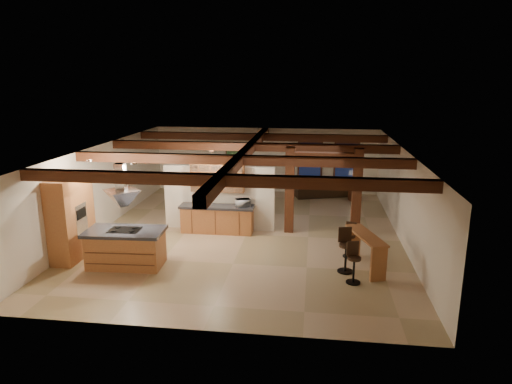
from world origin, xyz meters
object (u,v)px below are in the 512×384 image
dining_table (246,206)px  sofa (321,189)px  bar_counter (365,245)px  kitchen_island (126,248)px

dining_table → sofa: 4.17m
bar_counter → dining_table: bearing=130.3°
sofa → bar_counter: (1.13, -7.74, 0.32)m
dining_table → sofa: (2.85, 3.05, 0.04)m
dining_table → bar_counter: 6.16m
sofa → bar_counter: 7.82m
dining_table → bar_counter: size_ratio=0.88×
sofa → bar_counter: size_ratio=1.20×
dining_table → kitchen_island: bearing=-115.6°
dining_table → bar_counter: bearing=-49.7°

